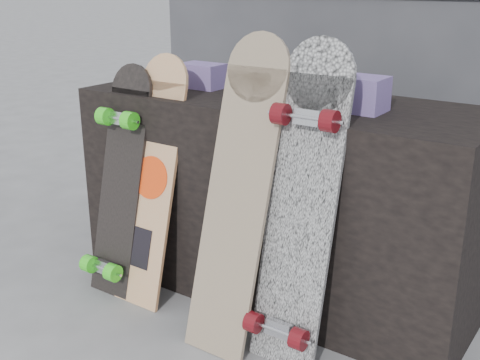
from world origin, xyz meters
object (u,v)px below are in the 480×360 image
Objects in this scene: longboard_geisha at (152,174)px; vendor_table at (278,196)px; longboard_celtic at (239,186)px; longboard_cascadia at (301,202)px; skateboard_dark at (119,179)px.

vendor_table is at bearing 40.59° from longboard_geisha.
longboard_celtic reaches higher than longboard_cascadia.
longboard_geisha is 1.05× the size of skateboard_dark.
vendor_table is 0.64m from skateboard_dark.
longboard_celtic reaches higher than vendor_table.
longboard_cascadia is (0.22, 0.03, -0.02)m from longboard_celtic.
longboard_geisha is 0.16m from skateboard_dark.
longboard_celtic is 1.17× the size of skateboard_dark.
longboard_geisha is 0.90× the size of longboard_cascadia.
vendor_table is 1.74× the size of skateboard_dark.
longboard_celtic is 1.00× the size of longboard_cascadia.
longboard_cascadia is (0.68, -0.03, 0.04)m from longboard_geisha.
skateboard_dark is at bearing -179.79° from longboard_cascadia.
longboard_celtic reaches higher than skateboard_dark.
longboard_cascadia is (0.30, -0.36, 0.15)m from vendor_table.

